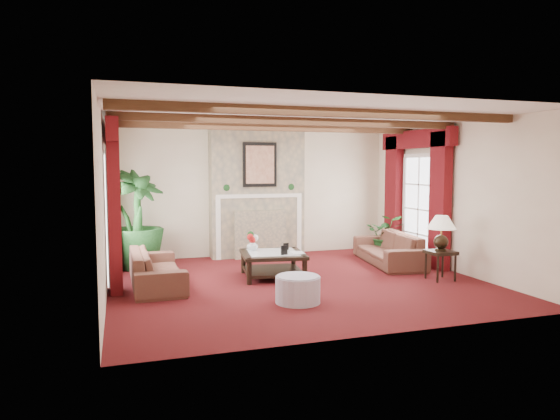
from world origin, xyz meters
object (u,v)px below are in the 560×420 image
object	(u,v)px
sofa_right	(389,243)
potted_palm	(136,241)
coffee_table	(273,265)
side_table	(440,265)
sofa_left	(156,262)
ottoman	(298,290)

from	to	relation	value
sofa_right	potted_palm	world-z (taller)	potted_palm
coffee_table	side_table	size ratio (longest dim) A/B	2.11
sofa_left	sofa_right	bearing A→B (deg)	-84.66
sofa_right	coffee_table	xyz separation A→B (m)	(-2.53, -0.47, -0.19)
sofa_left	ottoman	distance (m)	2.45
ottoman	potted_palm	bearing A→B (deg)	122.95
side_table	sofa_left	bearing A→B (deg)	167.32
coffee_table	ottoman	xyz separation A→B (m)	(-0.13, -1.64, -0.03)
sofa_right	coffee_table	distance (m)	2.58
ottoman	coffee_table	bearing A→B (deg)	85.37
sofa_right	coffee_table	bearing A→B (deg)	-70.28
coffee_table	ottoman	bearing A→B (deg)	-86.81
sofa_left	potted_palm	bearing A→B (deg)	8.31
ottoman	sofa_left	bearing A→B (deg)	138.31
sofa_left	side_table	xyz separation A→B (m)	(4.60, -1.03, -0.13)
potted_palm	sofa_right	bearing A→B (deg)	-13.03
sofa_right	side_table	size ratio (longest dim) A/B	4.29
sofa_left	coffee_table	size ratio (longest dim) A/B	1.87
potted_palm	coffee_table	world-z (taller)	potted_palm
sofa_left	sofa_right	world-z (taller)	sofa_right
side_table	ottoman	size ratio (longest dim) A/B	0.79
potted_palm	side_table	bearing A→B (deg)	-28.35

